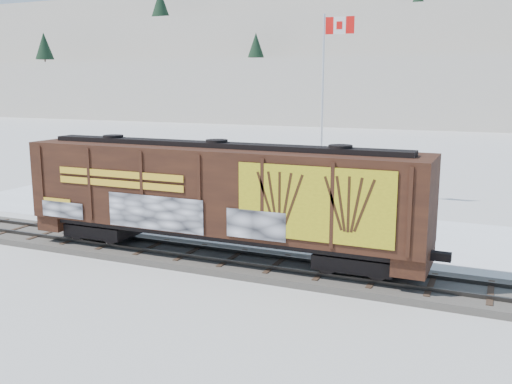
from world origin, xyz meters
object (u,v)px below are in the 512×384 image
at_px(flagpole, 323,136).
at_px(car_silver, 140,197).
at_px(hopper_railcar, 217,193).
at_px(car_dark, 270,216).
at_px(car_white, 267,207).

xyz_separation_m(flagpole, car_silver, (-9.17, -6.55, -3.43)).
xyz_separation_m(hopper_railcar, flagpole, (0.35, 13.56, 1.25)).
bearing_deg(car_dark, car_silver, 102.78).
relative_size(flagpole, car_dark, 2.53).
xyz_separation_m(flagpole, car_white, (-1.52, -5.45, -3.57)).
bearing_deg(car_white, hopper_railcar, -148.45).
relative_size(car_silver, car_white, 1.18).
distance_m(hopper_railcar, car_white, 8.52).
xyz_separation_m(flagpole, car_dark, (-0.48, -7.53, -3.57)).
xyz_separation_m(hopper_railcar, car_white, (-1.17, 8.11, -2.32)).
height_order(hopper_railcar, flagpole, flagpole).
bearing_deg(hopper_railcar, flagpole, 88.50).
bearing_deg(car_silver, flagpole, -59.32).
distance_m(flagpole, car_silver, 11.78).
height_order(hopper_railcar, car_silver, hopper_railcar).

